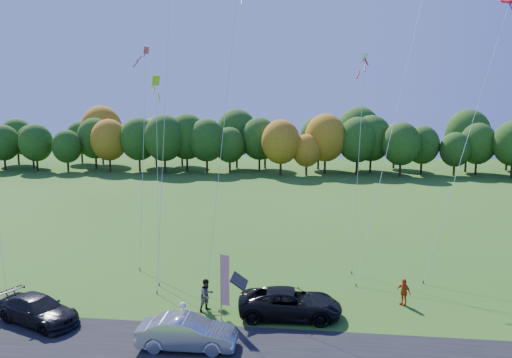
# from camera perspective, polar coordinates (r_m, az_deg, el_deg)

# --- Properties ---
(ground) EXTENTS (160.00, 160.00, 0.00)m
(ground) POSITION_cam_1_polar(r_m,az_deg,el_deg) (29.15, -1.47, -15.65)
(ground) COLOR #295617
(asphalt_strip) EXTENTS (90.00, 6.00, 0.01)m
(asphalt_strip) POSITION_cam_1_polar(r_m,az_deg,el_deg) (25.62, -2.85, -19.36)
(asphalt_strip) COLOR black
(asphalt_strip) RESTS_ON ground
(tree_line) EXTENTS (116.00, 12.00, 10.00)m
(tree_line) POSITION_cam_1_polar(r_m,az_deg,el_deg) (82.18, 4.11, 0.60)
(tree_line) COLOR #1E4711
(tree_line) RESTS_ON ground
(black_suv) EXTENTS (5.94, 2.95, 1.62)m
(black_suv) POSITION_cam_1_polar(r_m,az_deg,el_deg) (29.09, 3.93, -13.98)
(black_suv) COLOR black
(black_suv) RESTS_ON ground
(silver_sedan) EXTENTS (4.93, 1.83, 1.61)m
(silver_sedan) POSITION_cam_1_polar(r_m,az_deg,el_deg) (26.00, -7.89, -17.00)
(silver_sedan) COLOR #B7B6BC
(silver_sedan) RESTS_ON ground
(dark_truck_a) EXTENTS (5.53, 3.86, 1.49)m
(dark_truck_a) POSITION_cam_1_polar(r_m,az_deg,el_deg) (30.81, -23.66, -13.53)
(dark_truck_a) COLOR black
(dark_truck_a) RESTS_ON ground
(person_tailgate_a) EXTENTS (0.46, 0.69, 1.86)m
(person_tailgate_a) POSITION_cam_1_polar(r_m,az_deg,el_deg) (27.12, -8.20, -15.56)
(person_tailgate_a) COLOR silver
(person_tailgate_a) RESTS_ON ground
(person_tailgate_b) EXTENTS (1.15, 1.17, 1.90)m
(person_tailgate_b) POSITION_cam_1_polar(r_m,az_deg,el_deg) (29.89, -5.65, -13.06)
(person_tailgate_b) COLOR gray
(person_tailgate_b) RESTS_ON ground
(person_east) EXTENTS (0.94, 0.96, 1.62)m
(person_east) POSITION_cam_1_polar(r_m,az_deg,el_deg) (31.82, 16.52, -12.26)
(person_east) COLOR #CD4513
(person_east) RESTS_ON ground
(feather_flag) EXTENTS (0.51, 0.13, 3.88)m
(feather_flag) POSITION_cam_1_polar(r_m,az_deg,el_deg) (28.13, -3.68, -11.38)
(feather_flag) COLOR #999999
(feather_flag) RESTS_ON ground
(kite_delta_blue) EXTENTS (3.04, 11.93, 28.42)m
(kite_delta_blue) POSITION_cam_1_polar(r_m,az_deg,el_deg) (36.36, -10.20, 12.30)
(kite_delta_blue) COLOR #4C3F33
(kite_delta_blue) RESTS_ON ground
(kite_parafoil_orange) EXTENTS (8.36, 13.63, 23.86)m
(kite_parafoil_orange) POSITION_cam_1_polar(r_m,az_deg,el_deg) (38.82, 15.87, 8.02)
(kite_parafoil_orange) COLOR #4C3F33
(kite_parafoil_orange) RESTS_ON ground
(kite_delta_red) EXTENTS (2.59, 10.49, 23.63)m
(kite_delta_red) POSITION_cam_1_polar(r_m,az_deg,el_deg) (34.92, -3.40, 9.10)
(kite_delta_red) COLOR #4C3F33
(kite_delta_red) RESTS_ON ground
(kite_parafoil_rainbow) EXTENTS (8.31, 8.24, 19.90)m
(kite_parafoil_rainbow) POSITION_cam_1_polar(r_m,az_deg,el_deg) (38.36, 23.17, 4.79)
(kite_parafoil_rainbow) COLOR #4C3F33
(kite_parafoil_rainbow) RESTS_ON ground
(kite_diamond_yellow) EXTENTS (2.57, 7.18, 14.34)m
(kite_diamond_yellow) POSITION_cam_1_polar(r_m,az_deg,el_deg) (35.89, -11.20, 0.50)
(kite_diamond_yellow) COLOR #4C3F33
(kite_diamond_yellow) RESTS_ON ground
(kite_diamond_white) EXTENTS (1.64, 7.25, 16.13)m
(kite_diamond_white) POSITION_cam_1_polar(r_m,az_deg,el_deg) (37.96, 11.67, 2.50)
(kite_diamond_white) COLOR #4C3F33
(kite_diamond_white) RESTS_ON ground
(kite_diamond_pink) EXTENTS (2.15, 8.26, 16.75)m
(kite_diamond_pink) POSITION_cam_1_polar(r_m,az_deg,el_deg) (39.52, -12.76, 3.13)
(kite_diamond_pink) COLOR #4C3F33
(kite_diamond_pink) RESTS_ON ground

